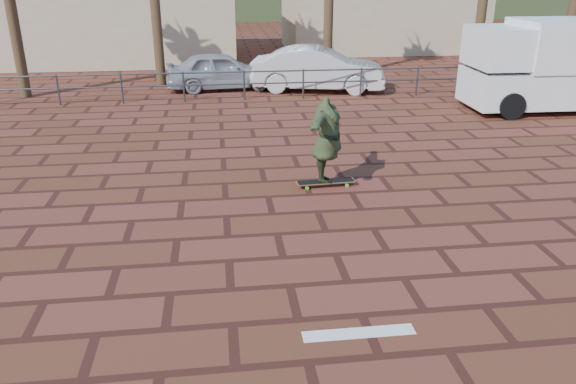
{
  "coord_description": "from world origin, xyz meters",
  "views": [
    {
      "loc": [
        -0.88,
        -6.8,
        4.18
      ],
      "look_at": [
        0.17,
        1.56,
        0.8
      ],
      "focal_mm": 35.0,
      "sensor_mm": 36.0,
      "label": 1
    }
  ],
  "objects_px": {
    "car_silver": "(221,71)",
    "car_white": "(318,69)",
    "skateboarder": "(327,140)",
    "longboard": "(326,182)",
    "campervan": "(557,63)"
  },
  "relations": [
    {
      "from": "skateboarder",
      "to": "car_silver",
      "type": "relative_size",
      "value": 0.54
    },
    {
      "from": "car_silver",
      "to": "skateboarder",
      "type": "bearing_deg",
      "value": -175.01
    },
    {
      "from": "car_silver",
      "to": "car_white",
      "type": "bearing_deg",
      "value": -107.29
    },
    {
      "from": "longboard",
      "to": "campervan",
      "type": "xyz_separation_m",
      "value": [
        8.26,
        5.74,
        1.34
      ]
    },
    {
      "from": "campervan",
      "to": "skateboarder",
      "type": "bearing_deg",
      "value": -143.97
    },
    {
      "from": "car_silver",
      "to": "longboard",
      "type": "bearing_deg",
      "value": -175.01
    },
    {
      "from": "skateboarder",
      "to": "campervan",
      "type": "xyz_separation_m",
      "value": [
        8.26,
        5.74,
        0.45
      ]
    },
    {
      "from": "campervan",
      "to": "car_white",
      "type": "xyz_separation_m",
      "value": [
        -6.76,
        3.77,
        -0.66
      ]
    },
    {
      "from": "skateboarder",
      "to": "car_white",
      "type": "distance_m",
      "value": 9.63
    },
    {
      "from": "car_silver",
      "to": "car_white",
      "type": "height_order",
      "value": "car_white"
    },
    {
      "from": "longboard",
      "to": "car_silver",
      "type": "height_order",
      "value": "car_silver"
    },
    {
      "from": "campervan",
      "to": "car_white",
      "type": "distance_m",
      "value": 7.77
    },
    {
      "from": "campervan",
      "to": "car_white",
      "type": "bearing_deg",
      "value": 152.11
    },
    {
      "from": "longboard",
      "to": "skateboarder",
      "type": "relative_size",
      "value": 0.57
    },
    {
      "from": "longboard",
      "to": "car_white",
      "type": "distance_m",
      "value": 9.65
    }
  ]
}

